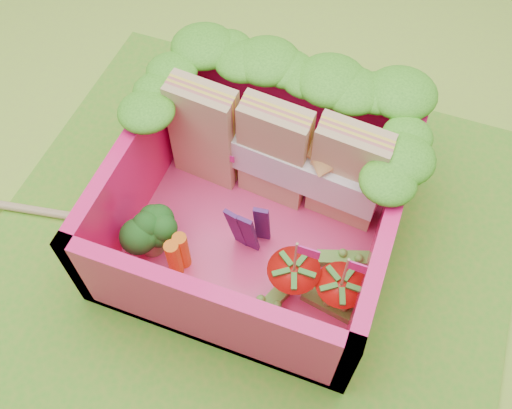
{
  "coord_description": "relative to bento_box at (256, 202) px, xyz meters",
  "views": [
    {
      "loc": [
        0.52,
        -1.24,
        2.59
      ],
      "look_at": [
        0.0,
        0.15,
        0.28
      ],
      "focal_mm": 40.0,
      "sensor_mm": 36.0,
      "label": 1
    }
  ],
  "objects": [
    {
      "name": "bento_floor",
      "position": [
        0.0,
        0.0,
        -0.25
      ],
      "size": [
        1.3,
        1.3,
        0.05
      ],
      "primitive_type": "cube",
      "color": "#E73A77",
      "rests_on": "placemat"
    },
    {
      "name": "strawberry_right",
      "position": [
        0.5,
        -0.28,
        -0.1
      ],
      "size": [
        0.23,
        0.23,
        0.47
      ],
      "color": "red",
      "rests_on": "bento_floor"
    },
    {
      "name": "sandwich_stack",
      "position": [
        0.01,
        0.25,
        0.07
      ],
      "size": [
        1.11,
        0.27,
        0.61
      ],
      "color": "tan",
      "rests_on": "bento_floor"
    },
    {
      "name": "ground",
      "position": [
        -0.0,
        -0.15,
        -0.31
      ],
      "size": [
        14.0,
        14.0,
        0.0
      ],
      "primitive_type": "plane",
      "color": "#A8DB3D",
      "rests_on": "ground"
    },
    {
      "name": "strawberry_left",
      "position": [
        0.28,
        -0.29,
        -0.1
      ],
      "size": [
        0.24,
        0.24,
        0.48
      ],
      "color": "red",
      "rests_on": "bento_floor"
    },
    {
      "name": "placemat",
      "position": [
        -0.0,
        -0.15,
        -0.29
      ],
      "size": [
        2.6,
        2.6,
        0.03
      ],
      "primitive_type": "cube",
      "color": "#58B027",
      "rests_on": "ground"
    },
    {
      "name": "chopsticks",
      "position": [
        -0.94,
        -0.27,
        -0.25
      ],
      "size": [
        2.05,
        0.41,
        0.04
      ],
      "color": "tan",
      "rests_on": "placemat"
    },
    {
      "name": "purple_wedges",
      "position": [
        0.01,
        -0.13,
        -0.04
      ],
      "size": [
        0.18,
        0.1,
        0.38
      ],
      "color": "#481857",
      "rests_on": "bento_floor"
    },
    {
      "name": "lettuce_ruffle",
      "position": [
        -0.0,
        0.48,
        0.33
      ],
      "size": [
        1.43,
        0.77,
        0.11
      ],
      "color": "#338918",
      "rests_on": "bento_box"
    },
    {
      "name": "snap_peas",
      "position": [
        0.39,
        -0.23,
        -0.2
      ],
      "size": [
        0.55,
        0.61,
        0.05
      ],
      "color": "green",
      "rests_on": "bento_floor"
    },
    {
      "name": "broccoli",
      "position": [
        -0.44,
        -0.3,
        -0.05
      ],
      "size": [
        0.34,
        0.34,
        0.24
      ],
      "color": "#76A851",
      "rests_on": "bento_floor"
    },
    {
      "name": "carrot_sticks",
      "position": [
        -0.27,
        -0.35,
        -0.1
      ],
      "size": [
        0.09,
        0.12,
        0.25
      ],
      "color": "orange",
      "rests_on": "bento_floor"
    },
    {
      "name": "bento_box",
      "position": [
        0.0,
        0.0,
        0.0
      ],
      "size": [
        1.3,
        1.3,
        0.55
      ],
      "color": "#FF1569",
      "rests_on": "placemat"
    }
  ]
}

